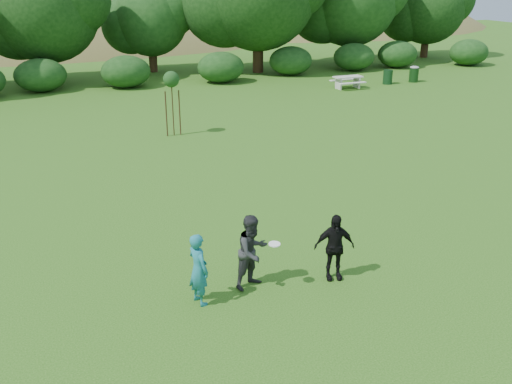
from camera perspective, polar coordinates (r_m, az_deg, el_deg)
ground at (r=13.85m, az=4.60°, el=-8.45°), size 120.00×120.00×0.00m
player_teal at (r=12.48m, az=-5.77°, el=-7.68°), size 0.55×0.69×1.66m
player_grey at (r=13.04m, az=-0.35°, el=-5.97°), size 1.05×0.95×1.77m
player_black at (r=13.51m, az=7.82°, el=-5.47°), size 1.03×0.62×1.64m
trash_can_near at (r=38.57m, az=13.04°, el=11.14°), size 0.60×0.60×0.90m
frisbee at (r=12.76m, az=1.86°, el=-5.23°), size 0.27×0.27×0.04m
sapling at (r=25.29m, az=-8.47°, el=10.92°), size 0.70×0.70×2.85m
picnic_table at (r=36.55m, az=9.17°, el=10.98°), size 1.80×1.48×0.76m
trash_can_lidded at (r=39.71m, az=15.51°, el=11.33°), size 0.60×0.60×1.05m
hillside at (r=81.56m, az=-17.61°, el=6.88°), size 150.00×72.00×52.00m
tree_row at (r=40.43m, az=-9.60°, el=18.14°), size 53.92×10.38×9.62m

